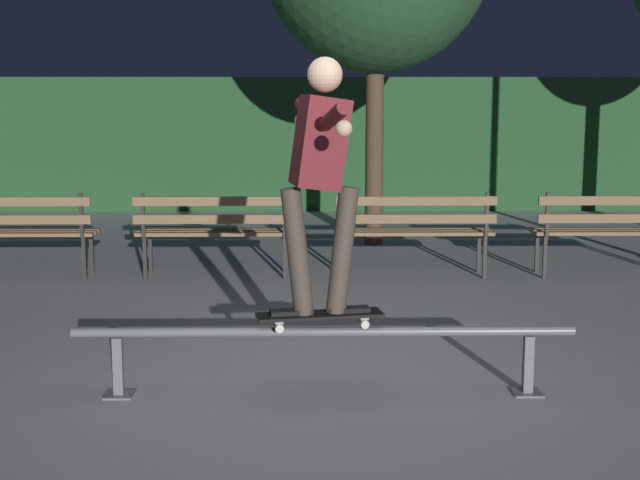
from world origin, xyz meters
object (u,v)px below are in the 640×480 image
park_bench_right_center (415,225)px  skateboarder (320,164)px  park_bench_leftmost (14,226)px  skateboard (320,316)px  park_bench_rightmost (613,225)px  grind_rail (324,341)px  park_bench_left_center (215,226)px

park_bench_right_center → skateboarder: bearing=-105.6°
skateboarder → park_bench_leftmost: 4.80m
skateboard → park_bench_leftmost: park_bench_leftmost is taller
skateboard → skateboarder: bearing=10.1°
skateboarder → park_bench_rightmost: (3.03, 3.62, -0.91)m
skateboard → park_bench_right_center: (1.01, 3.62, 0.03)m
grind_rail → park_bench_leftmost: (-3.04, 3.62, 0.19)m
park_bench_leftmost → park_bench_rightmost: same height
skateboard → park_bench_right_center: size_ratio=0.50×
park_bench_leftmost → park_bench_left_center: size_ratio=1.00×
grind_rail → park_bench_rightmost: 4.71m
grind_rail → park_bench_left_center: size_ratio=1.95×
skateboarder → park_bench_leftmost: bearing=129.9°
grind_rail → park_bench_left_center: bearing=105.8°
park_bench_leftmost → park_bench_rightmost: (6.05, 0.00, 0.00)m
grind_rail → park_bench_right_center: park_bench_right_center is taller
skateboarder → park_bench_right_center: size_ratio=0.97×
skateboarder → park_bench_leftmost: (-3.02, 3.62, -0.91)m
skateboarder → park_bench_rightmost: 4.81m
grind_rail → park_bench_leftmost: park_bench_leftmost is taller
grind_rail → skateboarder: (-0.02, 0.00, 1.10)m
skateboard → park_bench_leftmost: 4.71m
skateboarder → park_bench_left_center: 3.86m
park_bench_left_center → grind_rail: bearing=-74.2°
park_bench_left_center → park_bench_rightmost: same height
grind_rail → park_bench_leftmost: size_ratio=1.95×
park_bench_right_center → skateboard: bearing=-105.6°
skateboarder → park_bench_left_center: skateboarder is taller
grind_rail → park_bench_rightmost: size_ratio=1.95×
grind_rail → park_bench_right_center: bearing=74.7°
park_bench_right_center → park_bench_rightmost: (2.02, 0.00, 0.00)m
skateboard → park_bench_left_center: 3.76m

